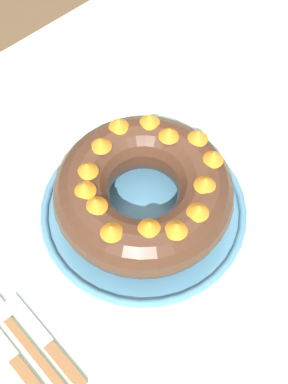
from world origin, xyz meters
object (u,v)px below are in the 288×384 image
at_px(bundt_cake, 144,191).
at_px(serving_knife, 16,361).
at_px(serving_dish, 144,209).
at_px(fork, 18,333).
at_px(cake_knife, 50,346).

xyz_separation_m(bundt_cake, serving_knife, (-0.29, -0.06, -0.06)).
relative_size(serving_dish, bundt_cake, 1.19).
xyz_separation_m(serving_dish, fork, (-0.27, -0.03, -0.01)).
bearing_deg(fork, serving_knife, -135.71).
distance_m(fork, cake_knife, 0.05).
bearing_deg(bundt_cake, serving_dish, 162.25).
distance_m(bundt_cake, serving_knife, 0.31).
distance_m(serving_dish, serving_knife, 0.30).
height_order(serving_dish, cake_knife, serving_dish).
distance_m(fork, serving_knife, 0.04).
bearing_deg(bundt_cake, serving_knife, -169.26).
xyz_separation_m(fork, serving_knife, (-0.03, -0.03, 0.00)).
xyz_separation_m(fork, cake_knife, (0.02, -0.05, -0.00)).
xyz_separation_m(bundt_cake, cake_knife, (-0.25, -0.07, -0.06)).
relative_size(serving_knife, cake_knife, 1.21).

